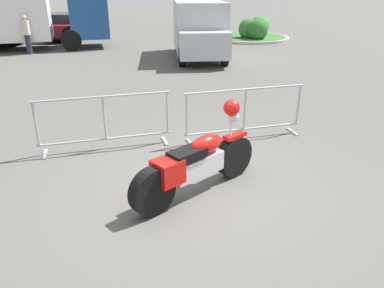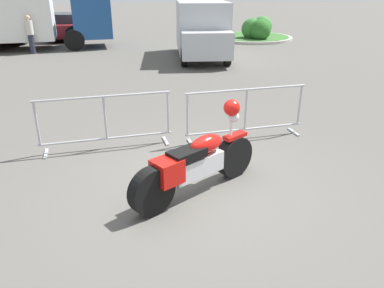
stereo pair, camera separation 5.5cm
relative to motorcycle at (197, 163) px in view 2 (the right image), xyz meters
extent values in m
plane|color=#54514C|center=(0.10, 0.20, -0.52)|extent=(120.00, 120.00, 0.00)
cylinder|color=black|center=(0.72, 0.44, -0.17)|extent=(0.70, 0.53, 0.70)
cylinder|color=black|center=(-0.72, -0.44, -0.17)|extent=(0.70, 0.53, 0.70)
cube|color=silver|center=(0.00, 0.00, -0.06)|extent=(0.92, 0.70, 0.31)
ellipsoid|color=red|center=(0.17, 0.10, 0.25)|extent=(0.67, 0.56, 0.28)
cube|color=black|center=(-0.17, -0.10, 0.20)|extent=(0.64, 0.56, 0.13)
cube|color=red|center=(-0.48, -0.30, 0.05)|extent=(0.52, 0.50, 0.35)
cube|color=red|center=(0.72, 0.44, 0.20)|extent=(0.45, 0.36, 0.07)
cylinder|color=silver|center=(0.63, 0.39, 0.35)|extent=(0.06, 0.06, 0.49)
sphere|color=silver|center=(0.67, 0.42, 0.54)|extent=(0.17, 0.17, 0.17)
sphere|color=red|center=(0.63, 0.39, 0.71)|extent=(0.26, 0.26, 0.26)
cylinder|color=#9EA0A5|center=(-1.40, 1.99, 0.53)|extent=(2.55, 0.27, 0.04)
cylinder|color=#9EA0A5|center=(-1.40, 1.99, -0.32)|extent=(2.55, 0.27, 0.04)
cylinder|color=#9EA0A5|center=(-2.63, 1.88, 0.11)|extent=(0.05, 0.05, 0.85)
cylinder|color=#9EA0A5|center=(-1.40, 1.99, 0.11)|extent=(0.05, 0.05, 0.85)
cylinder|color=#9EA0A5|center=(-0.18, 2.10, 0.11)|extent=(0.05, 0.05, 0.85)
cube|color=#9EA0A5|center=(-2.56, 1.89, -0.50)|extent=(0.10, 0.44, 0.03)
cube|color=#9EA0A5|center=(-0.25, 2.10, -0.50)|extent=(0.10, 0.44, 0.03)
cylinder|color=#9EA0A5|center=(1.40, 1.99, 0.53)|extent=(2.55, 0.27, 0.04)
cylinder|color=#9EA0A5|center=(1.40, 1.99, -0.32)|extent=(2.55, 0.27, 0.04)
cylinder|color=#9EA0A5|center=(0.18, 1.88, 0.11)|extent=(0.05, 0.05, 0.85)
cylinder|color=#9EA0A5|center=(1.40, 1.99, 0.11)|extent=(0.05, 0.05, 0.85)
cylinder|color=#9EA0A5|center=(2.63, 2.10, 0.11)|extent=(0.05, 0.05, 0.85)
cube|color=#9EA0A5|center=(0.25, 1.89, -0.50)|extent=(0.10, 0.44, 0.03)
cube|color=#9EA0A5|center=(2.56, 2.10, -0.50)|extent=(0.10, 0.44, 0.03)
cube|color=#1E4C8C|center=(-2.40, 15.11, 0.91)|extent=(2.00, 2.35, 1.90)
cylinder|color=black|center=(-3.42, 15.99, -0.04)|extent=(0.98, 0.37, 0.96)
cylinder|color=black|center=(-3.24, 14.06, -0.04)|extent=(0.98, 0.37, 0.96)
cube|color=#B2B7BC|center=(2.40, 11.49, 0.79)|extent=(2.43, 4.29, 2.00)
cube|color=#B2B7BC|center=(2.13, 9.00, 0.32)|extent=(1.99, 1.10, 1.00)
cylinder|color=black|center=(3.01, 9.31, -0.16)|extent=(0.32, 0.74, 0.72)
cylinder|color=black|center=(1.34, 9.49, -0.16)|extent=(0.32, 0.74, 0.72)
cylinder|color=black|center=(3.37, 12.59, -0.16)|extent=(0.32, 0.74, 0.72)
cylinder|color=black|center=(1.70, 12.77, -0.16)|extent=(0.32, 0.74, 0.72)
cube|color=black|center=(-6.65, 17.85, 0.07)|extent=(2.17, 4.30, 0.67)
cube|color=#1E232B|center=(-6.67, 17.71, 0.65)|extent=(1.79, 2.28, 0.48)
cylinder|color=black|center=(-7.19, 19.25, -0.21)|extent=(0.28, 0.64, 0.61)
cylinder|color=black|center=(-5.79, 19.08, -0.21)|extent=(0.28, 0.64, 0.61)
cylinder|color=black|center=(-6.11, 16.45, -0.21)|extent=(0.28, 0.64, 0.61)
cube|color=maroon|center=(-4.02, 18.43, 0.08)|extent=(2.19, 4.35, 0.68)
cube|color=#1E232B|center=(-4.04, 18.29, 0.66)|extent=(1.81, 2.31, 0.49)
cylinder|color=black|center=(-4.57, 19.84, -0.21)|extent=(0.29, 0.64, 0.62)
cylinder|color=black|center=(-3.15, 19.67, -0.21)|extent=(0.29, 0.64, 0.62)
cylinder|color=black|center=(-4.89, 17.19, -0.21)|extent=(0.29, 0.64, 0.62)
cylinder|color=black|center=(-3.47, 17.02, -0.21)|extent=(0.29, 0.64, 0.62)
cylinder|color=#262838|center=(-5.06, 13.53, -0.09)|extent=(0.28, 0.28, 0.85)
cylinder|color=beige|center=(-5.06, 13.53, 0.64)|extent=(0.39, 0.39, 0.62)
sphere|color=tan|center=(-5.06, 13.53, 1.06)|extent=(0.22, 0.22, 0.22)
cylinder|color=#ADA89E|center=(6.40, 16.47, -0.45)|extent=(4.68, 4.68, 0.14)
cylinder|color=#38662D|center=(6.40, 16.47, -0.37)|extent=(4.31, 4.31, 0.02)
sphere|color=#3D7A38|center=(7.29, 17.14, 0.12)|extent=(1.16, 1.16, 1.16)
sphere|color=#33702D|center=(6.19, 15.83, 0.11)|extent=(1.15, 1.15, 1.15)
sphere|color=#286023|center=(6.48, 15.24, 0.11)|extent=(1.13, 1.13, 1.13)
camera|label=1|loc=(-1.02, -4.96, 2.49)|focal=35.00mm
camera|label=2|loc=(-0.97, -4.97, 2.49)|focal=35.00mm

